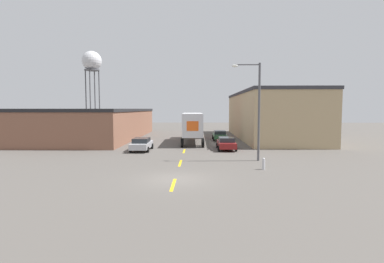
{
  "coord_description": "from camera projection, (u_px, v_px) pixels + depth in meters",
  "views": [
    {
      "loc": [
        1.48,
        -19.11,
        4.56
      ],
      "look_at": [
        0.87,
        12.06,
        2.19
      ],
      "focal_mm": 28.0,
      "sensor_mm": 36.0,
      "label": 1
    }
  ],
  "objects": [
    {
      "name": "ground_plane",
      "position": [
        175.0,
        179.0,
        19.43
      ],
      "size": [
        160.0,
        160.0,
        0.0
      ],
      "primitive_type": "plane",
      "color": "#56514C"
    },
    {
      "name": "street_lamp",
      "position": [
        256.0,
        105.0,
        25.98
      ],
      "size": [
        2.51,
        0.32,
        8.51
      ],
      "color": "#4C4C51",
      "rests_on": "ground_plane"
    },
    {
      "name": "warehouse_left",
      "position": [
        97.0,
        123.0,
        46.76
      ],
      "size": [
        13.32,
        28.08,
        4.57
      ],
      "color": "brown",
      "rests_on": "ground_plane"
    },
    {
      "name": "fire_hydrant",
      "position": [
        264.0,
        164.0,
        22.49
      ],
      "size": [
        0.22,
        0.22,
        0.89
      ],
      "color": "silver",
      "rests_on": "ground_plane"
    },
    {
      "name": "parked_car_left_far",
      "position": [
        142.0,
        144.0,
        32.66
      ],
      "size": [
        2.05,
        4.67,
        1.4
      ],
      "color": "#B2B2B7",
      "rests_on": "ground_plane"
    },
    {
      "name": "road_centerline",
      "position": [
        180.0,
        163.0,
        25.13
      ],
      "size": [
        0.2,
        17.3,
        0.01
      ],
      "color": "gold",
      "rests_on": "ground_plane"
    },
    {
      "name": "water_tower",
      "position": [
        92.0,
        63.0,
        74.86
      ],
      "size": [
        4.86,
        4.86,
        18.96
      ],
      "color": "#47474C",
      "rests_on": "ground_plane"
    },
    {
      "name": "warehouse_right",
      "position": [
        269.0,
        115.0,
        46.84
      ],
      "size": [
        9.9,
        27.36,
        7.12
      ],
      "color": "tan",
      "rests_on": "ground_plane"
    },
    {
      "name": "parked_car_right_far",
      "position": [
        220.0,
        135.0,
        43.6
      ],
      "size": [
        2.05,
        4.67,
        1.4
      ],
      "color": "#2D5B38",
      "rests_on": "ground_plane"
    },
    {
      "name": "semi_truck",
      "position": [
        192.0,
        125.0,
        41.01
      ],
      "size": [
        3.02,
        13.74,
        3.98
      ],
      "rotation": [
        0.0,
        0.0,
        0.02
      ],
      "color": "#B21919",
      "rests_on": "ground_plane"
    },
    {
      "name": "parked_car_right_mid",
      "position": [
        226.0,
        143.0,
        33.44
      ],
      "size": [
        2.05,
        4.67,
        1.4
      ],
      "color": "maroon",
      "rests_on": "ground_plane"
    }
  ]
}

